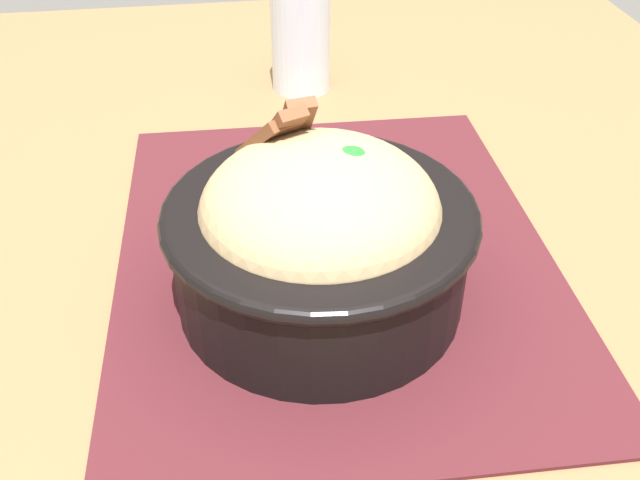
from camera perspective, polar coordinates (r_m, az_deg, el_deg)
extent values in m
cube|color=olive|center=(0.57, 1.22, -2.68)|extent=(1.18, 0.94, 0.03)
cylinder|color=brown|center=(1.29, 15.27, 1.56)|extent=(0.04, 0.04, 0.69)
cylinder|color=brown|center=(1.25, -22.30, -1.73)|extent=(0.04, 0.04, 0.69)
cube|color=#47191E|center=(0.56, 1.05, -1.04)|extent=(0.42, 0.34, 0.00)
cylinder|color=black|center=(0.49, 0.00, -1.04)|extent=(0.20, 0.20, 0.08)
torus|color=black|center=(0.48, 0.00, 2.08)|extent=(0.21, 0.21, 0.01)
ellipsoid|color=tan|center=(0.47, 0.00, 2.18)|extent=(0.22, 0.22, 0.09)
sphere|color=#23762A|center=(0.46, -2.69, 4.29)|extent=(0.03, 0.03, 0.03)
sphere|color=#23762A|center=(0.47, -1.06, 5.37)|extent=(0.03, 0.03, 0.03)
sphere|color=#23762A|center=(0.46, 2.28, 5.06)|extent=(0.04, 0.04, 0.04)
cylinder|color=orange|center=(0.45, 0.54, 3.45)|extent=(0.02, 0.04, 0.01)
cylinder|color=orange|center=(0.44, -2.69, 2.32)|extent=(0.02, 0.03, 0.01)
cube|color=brown|center=(0.50, -1.98, 8.81)|extent=(0.04, 0.03, 0.05)
cube|color=brown|center=(0.49, -3.19, 8.54)|extent=(0.05, 0.04, 0.05)
cube|color=brown|center=(0.49, -4.27, 7.85)|extent=(0.05, 0.04, 0.04)
cube|color=silver|center=(0.63, 0.69, 4.22)|extent=(0.01, 0.06, 0.00)
cube|color=silver|center=(0.63, -2.61, 3.89)|extent=(0.01, 0.01, 0.00)
cube|color=silver|center=(0.63, -4.34, 3.71)|extent=(0.02, 0.03, 0.00)
cube|color=silver|center=(0.63, -6.70, 3.92)|extent=(0.00, 0.02, 0.00)
cube|color=silver|center=(0.63, -6.65, 3.63)|extent=(0.00, 0.02, 0.00)
cube|color=silver|center=(0.62, -6.60, 3.32)|extent=(0.00, 0.02, 0.00)
cube|color=silver|center=(0.62, -6.55, 3.02)|extent=(0.00, 0.02, 0.00)
cylinder|color=silver|center=(0.79, -1.51, 15.56)|extent=(0.06, 0.06, 0.11)
cylinder|color=silver|center=(0.81, -1.47, 13.17)|extent=(0.05, 0.05, 0.04)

